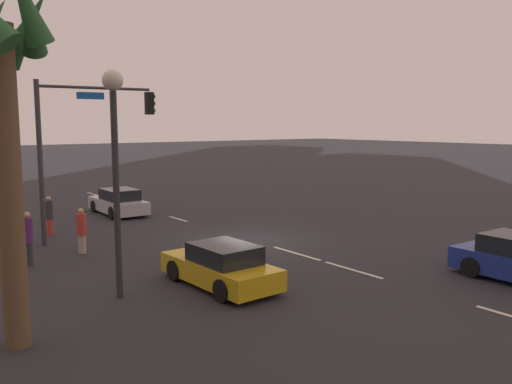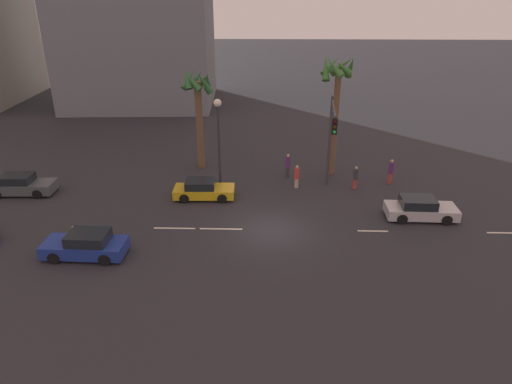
{
  "view_description": "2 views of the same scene",
  "coord_description": "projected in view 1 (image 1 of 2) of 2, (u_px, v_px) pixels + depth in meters",
  "views": [
    {
      "loc": [
        -17.38,
        12.79,
        4.78
      ],
      "look_at": [
        -0.48,
        0.02,
        2.06
      ],
      "focal_mm": 37.2,
      "sensor_mm": 36.0,
      "label": 1
    },
    {
      "loc": [
        -0.16,
        -24.0,
        13.22
      ],
      "look_at": [
        -0.88,
        1.01,
        2.0
      ],
      "focal_mm": 32.12,
      "sensor_mm": 36.0,
      "label": 2
    }
  ],
  "objects": [
    {
      "name": "ground_plane",
      "position": [
        249.0,
        240.0,
        22.01
      ],
      "size": [
        220.0,
        220.0,
        0.0
      ],
      "primitive_type": "plane",
      "color": "#28282D"
    },
    {
      "name": "lane_stripe_1",
      "position": [
        511.0,
        316.0,
        13.26
      ],
      "size": [
        1.85,
        0.14,
        0.01
      ],
      "primitive_type": "cube",
      "color": "silver",
      "rests_on": "ground_plane"
    },
    {
      "name": "lane_stripe_2",
      "position": [
        353.0,
        270.0,
        17.46
      ],
      "size": [
        2.5,
        0.14,
        0.01
      ],
      "primitive_type": "cube",
      "color": "silver",
      "rests_on": "ground_plane"
    },
    {
      "name": "lane_stripe_3",
      "position": [
        296.0,
        253.0,
        19.68
      ],
      "size": [
        2.56,
        0.14,
        0.01
      ],
      "primitive_type": "cube",
      "color": "silver",
      "rests_on": "ground_plane"
    },
    {
      "name": "lane_stripe_4",
      "position": [
        178.0,
        219.0,
        26.83
      ],
      "size": [
        1.8,
        0.14,
        0.01
      ],
      "primitive_type": "cube",
      "color": "silver",
      "rests_on": "ground_plane"
    },
    {
      "name": "lane_stripe_5",
      "position": [
        118.0,
        201.0,
        32.98
      ],
      "size": [
        2.15,
        0.14,
        0.01
      ],
      "primitive_type": "cube",
      "color": "silver",
      "rests_on": "ground_plane"
    },
    {
      "name": "lane_stripe_6",
      "position": [
        93.0,
        194.0,
        36.34
      ],
      "size": [
        2.15,
        0.14,
        0.01
      ],
      "primitive_type": "cube",
      "color": "silver",
      "rests_on": "ground_plane"
    },
    {
      "name": "car_2",
      "position": [
        221.0,
        266.0,
        15.67
      ],
      "size": [
        4.14,
        1.92,
        1.3
      ],
      "color": "gold",
      "rests_on": "ground_plane"
    },
    {
      "name": "car_3",
      "position": [
        119.0,
        202.0,
        28.23
      ],
      "size": [
        4.35,
        1.97,
        1.37
      ],
      "color": "#B7B7BC",
      "rests_on": "ground_plane"
    },
    {
      "name": "traffic_signal",
      "position": [
        81.0,
        134.0,
        21.34
      ],
      "size": [
        0.66,
        4.89,
        6.48
      ],
      "color": "#38383D",
      "rests_on": "ground_plane"
    },
    {
      "name": "streetlamp",
      "position": [
        115.0,
        140.0,
        14.2
      ],
      "size": [
        0.56,
        0.56,
        6.21
      ],
      "color": "#2D2D33",
      "rests_on": "ground_plane"
    },
    {
      "name": "pedestrian_0",
      "position": [
        8.0,
        207.0,
        24.45
      ],
      "size": [
        0.5,
        0.5,
        1.85
      ],
      "color": "#BF3833",
      "rests_on": "ground_plane"
    },
    {
      "name": "pedestrian_1",
      "position": [
        81.0,
        230.0,
        19.6
      ],
      "size": [
        0.39,
        0.39,
        1.71
      ],
      "color": "#B2A58C",
      "rests_on": "ground_plane"
    },
    {
      "name": "pedestrian_2",
      "position": [
        28.0,
        237.0,
        17.93
      ],
      "size": [
        0.48,
        0.48,
        1.85
      ],
      "color": "#333338",
      "rests_on": "ground_plane"
    },
    {
      "name": "pedestrian_3",
      "position": [
        49.0,
        215.0,
        22.92
      ],
      "size": [
        0.39,
        0.39,
        1.69
      ],
      "color": "#BF3833",
      "rests_on": "ground_plane"
    },
    {
      "name": "palm_tree_1",
      "position": [
        1.0,
        84.0,
        10.76
      ],
      "size": [
        2.73,
        2.69,
        7.89
      ],
      "color": "brown",
      "rests_on": "ground_plane"
    }
  ]
}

